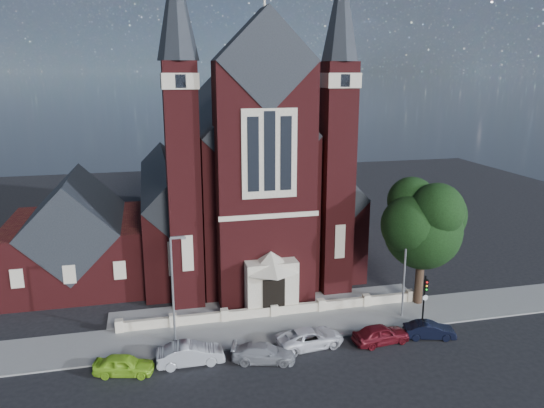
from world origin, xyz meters
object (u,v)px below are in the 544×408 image
(car_lime_van, at_px, (124,365))
(car_dark_red, at_px, (381,334))
(car_navy, at_px, (430,330))
(car_silver_a, at_px, (190,354))
(car_silver_b, at_px, (264,353))
(street_lamp_left, at_px, (174,284))
(traffic_signal, at_px, (425,294))
(church, at_px, (237,178))
(parish_hall, at_px, (77,240))
(car_white_suv, at_px, (310,338))
(street_lamp_right, at_px, (406,263))
(street_tree, at_px, (426,226))

(car_lime_van, xyz_separation_m, car_dark_red, (18.01, -0.11, 0.05))
(car_dark_red, distance_m, car_navy, 3.84)
(car_silver_a, distance_m, car_silver_b, 4.94)
(street_lamp_left, height_order, car_lime_van, street_lamp_left)
(traffic_signal, bearing_deg, car_dark_red, -156.34)
(church, distance_m, street_lamp_left, 20.84)
(traffic_signal, bearing_deg, car_silver_a, -175.01)
(parish_hall, bearing_deg, car_silver_a, -62.74)
(street_lamp_left, distance_m, car_lime_van, 6.31)
(traffic_signal, bearing_deg, parish_hall, 150.02)
(car_silver_a, bearing_deg, parish_hall, 26.61)
(church, distance_m, car_white_suv, 23.04)
(traffic_signal, bearing_deg, car_navy, -106.66)
(church, relative_size, street_lamp_left, 4.31)
(church, xyz_separation_m, car_white_suv, (1.40, -21.74, -7.51))
(street_lamp_right, bearing_deg, car_dark_red, -135.19)
(parish_hall, distance_m, street_tree, 31.27)
(church, height_order, car_lime_van, church)
(traffic_signal, xyz_separation_m, car_dark_red, (-4.46, -1.95, -1.87))
(car_lime_van, bearing_deg, car_silver_b, -80.12)
(parish_hall, height_order, car_lime_van, parish_hall)
(street_tree, height_order, street_lamp_left, street_tree)
(traffic_signal, xyz_separation_m, car_lime_van, (-22.47, -1.84, -1.92))
(street_tree, xyz_separation_m, car_lime_van, (-24.07, -5.13, -6.30))
(street_lamp_right, bearing_deg, street_tree, 34.26)
(church, relative_size, car_white_suv, 7.13)
(car_silver_a, xyz_separation_m, car_white_suv, (8.55, 0.36, -0.06))
(car_silver_b, height_order, car_dark_red, car_dark_red)
(car_lime_van, bearing_deg, street_tree, -64.44)
(traffic_signal, bearing_deg, street_tree, 64.05)
(traffic_signal, distance_m, car_white_suv, 9.87)
(church, xyz_separation_m, parish_hall, (-16.00, -4.94, -4.17))
(car_lime_van, height_order, car_dark_red, car_dark_red)
(car_silver_b, bearing_deg, car_lime_van, 101.84)
(car_dark_red, height_order, car_navy, car_dark_red)
(church, xyz_separation_m, street_lamp_right, (10.09, -18.94, -3.59))
(street_lamp_right, bearing_deg, car_navy, -85.47)
(street_tree, bearing_deg, car_lime_van, -167.98)
(street_lamp_right, relative_size, car_silver_b, 1.86)
(traffic_signal, distance_m, car_navy, 2.92)
(parish_hall, xyz_separation_m, car_navy, (26.38, -17.65, -3.39))
(car_silver_a, relative_size, car_navy, 1.21)
(street_tree, relative_size, car_white_suv, 2.19)
(parish_hall, bearing_deg, car_silver_b, -52.71)
(car_silver_a, bearing_deg, street_lamp_right, -80.27)
(street_tree, height_order, car_silver_a, street_tree)
(traffic_signal, xyz_separation_m, car_silver_a, (-18.16, -1.59, -1.84))
(street_lamp_left, relative_size, car_silver_b, 1.86)
(traffic_signal, relative_size, car_silver_a, 0.89)
(car_lime_van, relative_size, car_silver_a, 0.86)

